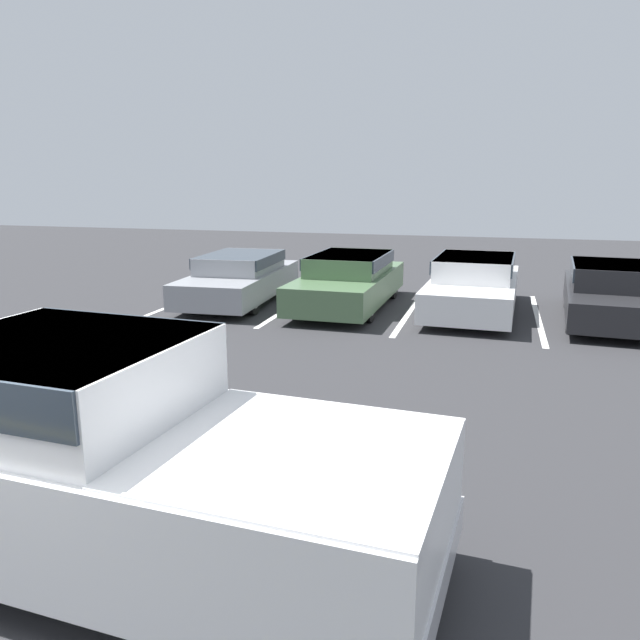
% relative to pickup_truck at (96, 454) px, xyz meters
% --- Properties ---
extents(stall_stripe_a, '(0.12, 5.21, 0.01)m').
position_rel_pickup_truck_xyz_m(stall_stripe_a, '(-4.47, 10.20, -0.89)').
color(stall_stripe_a, white).
rests_on(stall_stripe_a, ground_plane).
extents(stall_stripe_b, '(0.12, 5.21, 0.01)m').
position_rel_pickup_truck_xyz_m(stall_stripe_b, '(-1.69, 10.20, -0.89)').
color(stall_stripe_b, white).
rests_on(stall_stripe_b, ground_plane).
extents(stall_stripe_c, '(0.12, 5.21, 0.01)m').
position_rel_pickup_truck_xyz_m(stall_stripe_c, '(1.09, 10.20, -0.89)').
color(stall_stripe_c, white).
rests_on(stall_stripe_c, ground_plane).
extents(stall_stripe_d, '(0.12, 5.21, 0.01)m').
position_rel_pickup_truck_xyz_m(stall_stripe_d, '(3.87, 10.20, -0.89)').
color(stall_stripe_d, white).
rests_on(stall_stripe_d, ground_plane).
extents(pickup_truck, '(5.57, 2.33, 1.79)m').
position_rel_pickup_truck_xyz_m(pickup_truck, '(0.00, 0.00, 0.00)').
color(pickup_truck, white).
rests_on(pickup_truck, ground_plane).
extents(parked_sedan_a, '(2.00, 4.69, 1.17)m').
position_rel_pickup_truck_xyz_m(parked_sedan_a, '(-3.09, 10.14, -0.26)').
color(parked_sedan_a, gray).
rests_on(parked_sedan_a, ground_plane).
extents(parked_sedan_b, '(1.88, 4.81, 1.25)m').
position_rel_pickup_truck_xyz_m(parked_sedan_b, '(-0.38, 10.23, -0.22)').
color(parked_sedan_b, '#4C6B47').
rests_on(parked_sedan_b, ground_plane).
extents(parked_sedan_c, '(2.03, 4.87, 1.26)m').
position_rel_pickup_truck_xyz_m(parked_sedan_c, '(2.46, 10.46, -0.22)').
color(parked_sedan_c, silver).
rests_on(parked_sedan_c, ground_plane).
extents(parked_sedan_d, '(2.12, 4.57, 1.23)m').
position_rel_pickup_truck_xyz_m(parked_sedan_d, '(5.30, 10.25, -0.24)').
color(parked_sedan_d, '#232326').
rests_on(parked_sedan_d, ground_plane).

